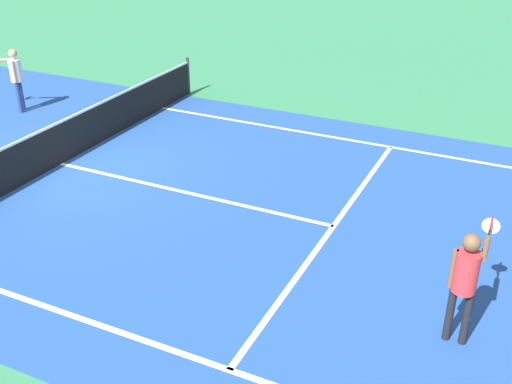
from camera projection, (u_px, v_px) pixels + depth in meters
name	position (u px, v px, depth m)	size (l,w,h in m)	color
ground_plane	(61.00, 164.00, 13.82)	(60.00, 60.00, 0.00)	#337F51
court_surface_inbounds	(61.00, 164.00, 13.82)	(10.62, 24.40, 0.00)	#234C93
line_sideline_left	(199.00, 359.00, 8.24)	(0.10, 11.89, 0.01)	white
line_sideline_right	(372.00, 144.00, 14.84)	(0.10, 11.89, 0.01)	white
line_service_near	(334.00, 226.00, 11.37)	(8.22, 0.10, 0.01)	white
line_center_service	(184.00, 192.00, 12.60)	(0.10, 6.40, 0.01)	white
net	(58.00, 143.00, 13.60)	(11.13, 0.09, 1.07)	#33383D
player_near	(466.00, 276.00, 8.12)	(1.23, 0.49, 1.71)	black
player_far	(15.00, 73.00, 16.43)	(0.61, 1.17, 1.70)	navy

